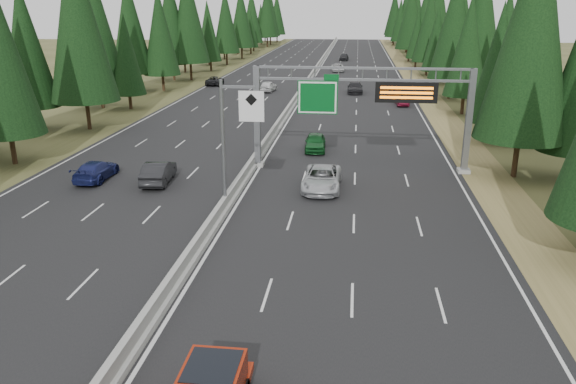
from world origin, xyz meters
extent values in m
cube|color=black|center=(0.00, 80.00, 0.04)|extent=(32.00, 260.00, 0.08)
cube|color=olive|center=(17.80, 80.00, 0.03)|extent=(3.60, 260.00, 0.06)
cube|color=#404520|center=(-17.80, 80.00, 0.03)|extent=(3.60, 260.00, 0.06)
cube|color=gray|center=(0.00, 80.00, 0.23)|extent=(0.70, 260.00, 0.30)
cube|color=gray|center=(0.00, 80.00, 0.63)|extent=(0.30, 260.00, 0.60)
cube|color=slate|center=(0.35, 35.00, 3.98)|extent=(0.45, 0.45, 7.80)
cube|color=gray|center=(0.35, 35.00, 0.23)|extent=(0.90, 0.90, 0.30)
cube|color=slate|center=(16.20, 35.00, 3.98)|extent=(0.45, 0.45, 7.80)
cube|color=gray|center=(16.20, 35.00, 0.23)|extent=(0.90, 0.90, 0.30)
cube|color=slate|center=(8.28, 35.00, 7.80)|extent=(15.85, 0.35, 0.16)
cube|color=slate|center=(8.28, 35.00, 6.96)|extent=(15.85, 0.35, 0.16)
cube|color=#054C19|center=(5.00, 34.75, 5.63)|extent=(3.00, 0.10, 2.50)
cube|color=silver|center=(5.00, 34.69, 5.63)|extent=(2.85, 0.02, 2.35)
cube|color=#054C19|center=(6.00, 34.75, 7.13)|extent=(1.10, 0.10, 0.45)
cube|color=black|center=(11.50, 34.70, 6.13)|extent=(4.50, 0.40, 1.50)
cube|color=orange|center=(11.50, 34.48, 6.48)|extent=(3.80, 0.02, 0.18)
cube|color=orange|center=(11.50, 34.48, 6.13)|extent=(3.80, 0.02, 0.18)
cube|color=orange|center=(11.50, 34.48, 5.78)|extent=(3.80, 0.02, 0.18)
cylinder|color=slate|center=(0.00, 25.00, 4.08)|extent=(0.20, 0.20, 8.00)
cube|color=gray|center=(0.00, 25.00, 0.18)|extent=(0.50, 0.50, 0.20)
cube|color=slate|center=(1.00, 25.00, 7.68)|extent=(2.00, 0.15, 0.15)
cube|color=silver|center=(1.80, 24.88, 6.58)|extent=(1.50, 0.06, 1.80)
cylinder|color=black|center=(19.78, 34.62, 1.47)|extent=(0.40, 0.40, 2.94)
cone|color=black|center=(19.78, 34.62, 10.65)|extent=(6.61, 6.61, 15.43)
cylinder|color=black|center=(23.41, 34.15, 1.11)|extent=(0.40, 0.40, 2.22)
cylinder|color=black|center=(20.37, 45.62, 1.01)|extent=(0.40, 0.40, 2.02)
cone|color=black|center=(20.37, 45.62, 7.32)|extent=(4.54, 4.54, 10.60)
cylinder|color=black|center=(23.25, 46.13, 1.25)|extent=(0.40, 0.40, 2.51)
cone|color=black|center=(23.25, 46.13, 9.10)|extent=(5.65, 5.65, 13.17)
cylinder|color=black|center=(20.34, 60.30, 1.08)|extent=(0.40, 0.40, 2.16)
cone|color=black|center=(20.34, 60.30, 7.85)|extent=(4.87, 4.87, 11.36)
cylinder|color=black|center=(24.77, 62.02, 1.13)|extent=(0.40, 0.40, 2.26)
cone|color=black|center=(24.77, 62.02, 8.18)|extent=(5.08, 5.08, 11.85)
cylinder|color=black|center=(20.51, 71.84, 1.37)|extent=(0.40, 0.40, 2.74)
cone|color=black|center=(20.51, 71.84, 9.93)|extent=(6.16, 6.16, 14.38)
cylinder|color=black|center=(23.93, 73.21, 1.51)|extent=(0.40, 0.40, 3.03)
cone|color=black|center=(23.93, 73.21, 10.98)|extent=(6.81, 6.81, 15.90)
cylinder|color=black|center=(20.51, 88.33, 0.98)|extent=(0.40, 0.40, 1.97)
cone|color=black|center=(20.51, 88.33, 7.12)|extent=(4.42, 4.42, 10.32)
cylinder|color=black|center=(23.95, 86.21, 1.18)|extent=(0.40, 0.40, 2.36)
cone|color=black|center=(23.95, 86.21, 8.57)|extent=(5.32, 5.32, 12.41)
cylinder|color=black|center=(20.50, 99.13, 1.23)|extent=(0.40, 0.40, 2.47)
cone|color=black|center=(20.50, 99.13, 8.94)|extent=(5.55, 5.55, 12.95)
cylinder|color=black|center=(24.19, 100.16, 0.90)|extent=(0.40, 0.40, 1.80)
cone|color=black|center=(24.19, 100.16, 6.52)|extent=(4.04, 4.04, 9.44)
cylinder|color=black|center=(19.84, 112.67, 0.93)|extent=(0.40, 0.40, 1.86)
cone|color=black|center=(19.84, 112.67, 6.75)|extent=(4.19, 4.19, 9.78)
cylinder|color=black|center=(23.32, 111.95, 1.49)|extent=(0.40, 0.40, 2.98)
cone|color=black|center=(23.32, 111.95, 10.82)|extent=(6.72, 6.72, 15.67)
cylinder|color=black|center=(19.45, 125.14, 1.42)|extent=(0.40, 0.40, 2.83)
cone|color=black|center=(19.45, 125.14, 10.27)|extent=(6.37, 6.37, 14.87)
cylinder|color=black|center=(24.01, 127.00, 0.95)|extent=(0.40, 0.40, 1.90)
cone|color=black|center=(24.01, 127.00, 6.90)|extent=(4.28, 4.28, 9.99)
cylinder|color=black|center=(20.32, 140.07, 0.92)|extent=(0.40, 0.40, 1.85)
cone|color=black|center=(20.32, 140.07, 6.69)|extent=(4.15, 4.15, 9.69)
cylinder|color=black|center=(24.25, 140.67, 1.37)|extent=(0.40, 0.40, 2.74)
cone|color=black|center=(24.25, 140.67, 9.94)|extent=(6.17, 6.17, 14.39)
cylinder|color=black|center=(20.93, 151.87, 1.11)|extent=(0.40, 0.40, 2.21)
cone|color=black|center=(20.93, 151.87, 8.01)|extent=(4.97, 4.97, 11.60)
cylinder|color=black|center=(23.68, 154.19, 1.07)|extent=(0.40, 0.40, 2.13)
cone|color=black|center=(23.68, 154.19, 7.73)|extent=(4.80, 4.80, 11.20)
cylinder|color=black|center=(19.81, 163.71, 1.12)|extent=(0.40, 0.40, 2.24)
cone|color=black|center=(19.81, 163.71, 8.11)|extent=(5.03, 5.03, 11.74)
cylinder|color=black|center=(24.62, 165.16, 1.31)|extent=(0.40, 0.40, 2.61)
cone|color=black|center=(24.62, 165.16, 9.48)|extent=(5.88, 5.88, 13.72)
cylinder|color=black|center=(19.20, 179.68, 1.29)|extent=(0.40, 0.40, 2.59)
cone|color=black|center=(19.20, 179.68, 9.37)|extent=(5.82, 5.82, 13.58)
cylinder|color=black|center=(23.92, 178.47, 1.42)|extent=(0.40, 0.40, 2.84)
cone|color=black|center=(23.92, 178.47, 10.29)|extent=(6.39, 6.39, 14.91)
cylinder|color=black|center=(19.56, 191.60, 1.33)|extent=(0.40, 0.40, 2.67)
cone|color=black|center=(19.56, 191.60, 9.67)|extent=(6.00, 6.00, 14.01)
cylinder|color=black|center=(23.48, 191.86, 1.43)|extent=(0.40, 0.40, 2.85)
cone|color=black|center=(23.48, 191.86, 10.34)|extent=(6.42, 6.42, 14.97)
cylinder|color=black|center=(-19.20, 33.38, 1.24)|extent=(0.40, 0.40, 2.48)
cylinder|color=black|center=(-19.23, 46.74, 1.50)|extent=(0.40, 0.40, 2.99)
cone|color=black|center=(-19.23, 46.74, 10.85)|extent=(6.73, 6.73, 15.71)
cylinder|color=black|center=(-24.60, 46.15, 1.18)|extent=(0.40, 0.40, 2.36)
cone|color=black|center=(-24.60, 46.15, 8.57)|extent=(5.32, 5.32, 12.41)
cylinder|color=black|center=(-19.62, 58.77, 0.92)|extent=(0.40, 0.40, 1.83)
cone|color=black|center=(-19.62, 58.77, 6.64)|extent=(4.12, 4.12, 9.61)
cylinder|color=black|center=(-23.45, 59.28, 1.42)|extent=(0.40, 0.40, 2.84)
cone|color=black|center=(-23.45, 59.28, 10.29)|extent=(6.39, 6.39, 14.91)
cylinder|color=black|center=(-20.75, 74.49, 1.19)|extent=(0.40, 0.40, 2.38)
cone|color=black|center=(-20.75, 74.49, 8.63)|extent=(5.35, 5.35, 12.49)
cylinder|color=black|center=(-24.90, 73.67, 1.33)|extent=(0.40, 0.40, 2.65)
cone|color=black|center=(-24.90, 73.67, 9.62)|extent=(5.97, 5.97, 13.93)
cylinder|color=black|center=(-20.20, 87.31, 1.49)|extent=(0.40, 0.40, 2.97)
cone|color=black|center=(-20.20, 87.31, 10.78)|extent=(6.69, 6.69, 15.61)
cylinder|color=black|center=(-23.02, 86.73, 1.40)|extent=(0.40, 0.40, 2.79)
cone|color=black|center=(-23.02, 86.73, 10.12)|extent=(6.28, 6.28, 14.65)
cylinder|color=black|center=(-20.30, 101.34, 0.95)|extent=(0.40, 0.40, 1.89)
cone|color=black|center=(-20.30, 101.34, 6.85)|extent=(4.25, 4.25, 9.92)
cylinder|color=black|center=(-24.62, 98.46, 1.08)|extent=(0.40, 0.40, 2.17)
cone|color=black|center=(-24.62, 98.46, 7.86)|extent=(4.88, 4.88, 11.39)
cylinder|color=black|center=(-19.83, 113.27, 1.26)|extent=(0.40, 0.40, 2.52)
cone|color=black|center=(-19.83, 113.27, 9.14)|extent=(5.68, 5.68, 13.24)
cylinder|color=black|center=(-23.53, 112.50, 1.06)|extent=(0.40, 0.40, 2.12)
cone|color=black|center=(-23.53, 112.50, 7.70)|extent=(4.78, 4.78, 11.15)
cylinder|color=black|center=(-19.39, 127.53, 1.33)|extent=(0.40, 0.40, 2.66)
cone|color=black|center=(-19.39, 127.53, 9.66)|extent=(5.99, 5.99, 13.98)
cylinder|color=black|center=(-23.46, 126.61, 0.89)|extent=(0.40, 0.40, 1.77)
cone|color=black|center=(-23.46, 126.61, 6.42)|extent=(3.98, 3.98, 9.30)
cylinder|color=black|center=(-19.68, 140.77, 0.89)|extent=(0.40, 0.40, 1.78)
cone|color=black|center=(-19.68, 140.77, 6.44)|extent=(3.99, 3.99, 9.32)
cylinder|color=black|center=(-23.22, 141.13, 0.90)|extent=(0.40, 0.40, 1.80)
cone|color=black|center=(-23.22, 141.13, 6.51)|extent=(4.04, 4.04, 9.43)
cylinder|color=black|center=(-20.77, 151.04, 1.15)|extent=(0.40, 0.40, 2.31)
cone|color=black|center=(-20.77, 151.04, 8.37)|extent=(5.20, 5.20, 12.12)
cylinder|color=black|center=(-24.51, 153.56, 0.88)|extent=(0.40, 0.40, 1.76)
cone|color=black|center=(-24.51, 153.56, 6.40)|extent=(3.97, 3.97, 9.26)
cylinder|color=black|center=(-19.44, 167.20, 1.48)|extent=(0.40, 0.40, 2.97)
cone|color=black|center=(-19.44, 167.20, 10.75)|extent=(6.67, 6.67, 15.57)
cylinder|color=black|center=(-24.01, 166.65, 1.35)|extent=(0.40, 0.40, 2.71)
cone|color=black|center=(-24.01, 166.65, 9.82)|extent=(6.10, 6.10, 14.22)
cylinder|color=black|center=(-19.99, 177.26, 1.37)|extent=(0.40, 0.40, 2.75)
cone|color=black|center=(-19.99, 177.26, 9.95)|extent=(6.18, 6.18, 14.42)
cylinder|color=black|center=(-23.54, 180.53, 1.02)|extent=(0.40, 0.40, 2.03)
cone|color=black|center=(-23.54, 180.53, 7.36)|extent=(4.57, 4.57, 10.66)
cylinder|color=black|center=(-19.67, 190.42, 1.31)|extent=(0.40, 0.40, 2.62)
cone|color=black|center=(-19.67, 190.42, 9.48)|extent=(5.89, 5.89, 13.74)
cylinder|color=black|center=(-24.18, 192.67, 1.06)|extent=(0.40, 0.40, 2.12)
cone|color=black|center=(-24.18, 192.67, 7.67)|extent=(4.76, 4.76, 11.11)
imported|color=#B6B7BC|center=(5.74, 29.71, 0.85)|extent=(2.60, 5.55, 1.54)
cube|color=maroon|center=(3.79, 6.85, 1.26)|extent=(1.80, 2.08, 1.04)
cube|color=black|center=(3.79, 6.85, 1.55)|extent=(1.61, 1.80, 0.52)
imported|color=#135722|center=(4.49, 40.55, 0.82)|extent=(1.95, 4.44, 1.49)
imported|color=maroon|center=(13.70, 65.25, 0.78)|extent=(1.68, 4.29, 1.39)
imported|color=black|center=(7.73, 75.09, 0.86)|extent=(2.27, 5.39, 1.55)
imported|color=silver|center=(4.25, 102.67, 0.79)|extent=(2.81, 5.31, 1.42)
imported|color=black|center=(4.89, 125.44, 0.89)|extent=(2.18, 4.83, 1.61)
imported|color=black|center=(-5.98, 29.84, 0.86)|extent=(2.13, 4.90, 1.57)
imported|color=navy|center=(-10.74, 30.00, 0.78)|extent=(2.05, 4.86, 1.40)
imported|color=silver|center=(-4.98, 74.98, 0.86)|extent=(2.28, 4.72, 1.55)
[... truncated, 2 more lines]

